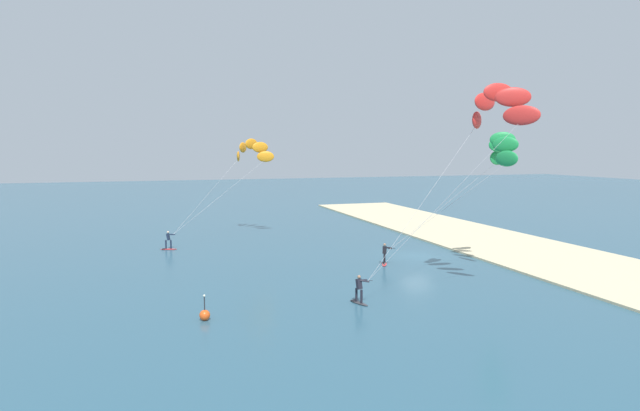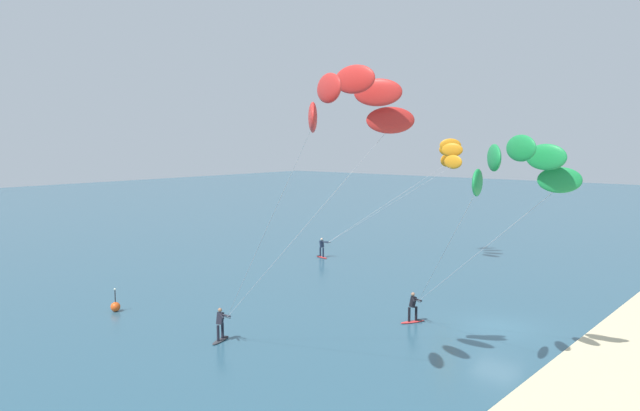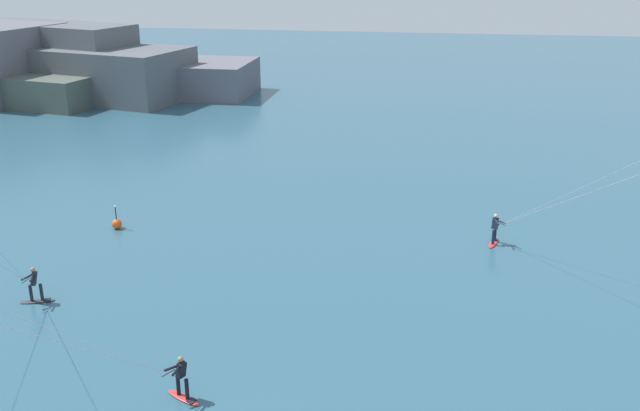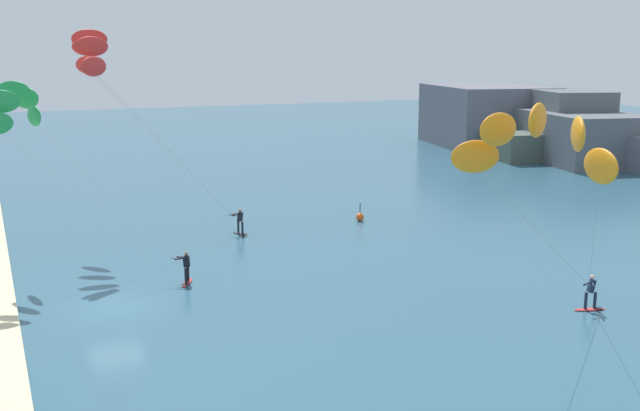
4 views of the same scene
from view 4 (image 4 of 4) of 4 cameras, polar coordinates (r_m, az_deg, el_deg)
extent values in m
plane|color=#2D566B|center=(36.57, -15.29, -7.36)|extent=(240.00, 240.00, 0.00)
ellipsoid|color=#333338|center=(48.91, -6.03, -2.13)|extent=(1.53, 0.83, 0.08)
cube|color=black|center=(48.58, -5.73, -2.16)|extent=(0.36, 0.36, 0.02)
cylinder|color=black|center=(48.98, -6.19, -1.59)|extent=(0.14, 0.14, 0.78)
cylinder|color=black|center=(48.64, -5.88, -1.68)|extent=(0.14, 0.14, 0.78)
cube|color=black|center=(48.66, -6.05, -0.85)|extent=(0.40, 0.39, 0.63)
sphere|color=#9E7051|center=(48.57, -6.06, -0.36)|extent=(0.20, 0.20, 0.20)
cylinder|color=black|center=(48.50, -6.69, -0.72)|extent=(0.07, 0.55, 0.03)
cylinder|color=black|center=(48.45, -6.34, -0.69)|extent=(0.27, 0.60, 0.15)
cylinder|color=black|center=(48.66, -6.40, -0.64)|extent=(0.34, 0.58, 0.15)
ellipsoid|color=red|center=(48.50, -17.09, 10.12)|extent=(1.72, 1.56, 1.10)
ellipsoid|color=red|center=(47.64, -17.10, 11.41)|extent=(1.18, 1.94, 1.10)
ellipsoid|color=red|center=(46.19, -17.03, 11.94)|extent=(0.46, 2.02, 1.10)
ellipsoid|color=red|center=(44.74, -16.88, 11.43)|extent=(0.94, 2.00, 1.10)
ellipsoid|color=red|center=(43.90, -16.72, 10.03)|extent=(1.56, 1.72, 1.10)
cylinder|color=#B2B2B7|center=(48.10, -11.84, 4.54)|extent=(2.88, 7.92, 9.17)
cylinder|color=#B2B2B7|center=(45.84, -11.41, 4.21)|extent=(1.76, 8.24, 9.17)
ellipsoid|color=red|center=(39.22, -10.00, -5.75)|extent=(1.49, 1.02, 0.08)
cube|color=black|center=(38.82, -10.14, -5.86)|extent=(0.38, 0.39, 0.02)
cylinder|color=black|center=(39.30, -9.95, -5.06)|extent=(0.14, 0.14, 0.78)
cylinder|color=black|center=(38.89, -10.10, -5.24)|extent=(0.14, 0.14, 0.78)
cube|color=black|center=(38.90, -10.06, -4.18)|extent=(0.42, 0.41, 0.63)
sphere|color=#9E7051|center=(38.79, -10.08, -3.58)|extent=(0.20, 0.20, 0.20)
cylinder|color=black|center=(39.00, -10.85, -3.94)|extent=(0.29, 0.50, 0.03)
cylinder|color=black|center=(38.82, -10.50, -3.95)|extent=(0.16, 0.61, 0.15)
cylinder|color=black|center=(39.03, -10.42, -3.86)|extent=(0.52, 0.45, 0.15)
ellipsoid|color=#1E9347|center=(42.49, -20.79, 6.35)|extent=(1.82, 0.81, 1.10)
ellipsoid|color=#1E9347|center=(41.73, -21.34, 7.57)|extent=(1.61, 1.37, 1.10)
ellipsoid|color=#1E9347|center=(40.54, -22.19, 7.94)|extent=(1.15, 1.73, 1.10)
ellipsoid|color=#1E9347|center=(39.40, -23.00, 7.24)|extent=(0.52, 1.83, 1.10)
cylinder|color=#B2B2B7|center=(40.46, -16.01, 1.22)|extent=(5.65, 5.90, 6.68)
cylinder|color=#B2B2B7|center=(38.56, -17.09, 0.66)|extent=(2.02, 7.90, 6.68)
ellipsoid|color=red|center=(36.93, 19.70, -7.39)|extent=(0.78, 1.54, 0.08)
cube|color=black|center=(37.10, 20.28, -7.27)|extent=(0.36, 0.35, 0.02)
cylinder|color=#192338|center=(36.70, 19.44, -6.79)|extent=(0.14, 0.14, 0.78)
cylinder|color=#192338|center=(36.89, 20.05, -6.73)|extent=(0.14, 0.14, 0.78)
cube|color=#192338|center=(36.59, 19.82, -5.73)|extent=(0.38, 0.39, 0.63)
sphere|color=beige|center=(36.47, 19.87, -5.10)|extent=(0.20, 0.20, 0.20)
cylinder|color=black|center=(36.03, 19.66, -5.74)|extent=(0.34, 0.47, 0.03)
cylinder|color=#192338|center=(36.26, 19.92, -5.60)|extent=(0.55, 0.41, 0.15)
cylinder|color=#192338|center=(36.30, 19.58, -5.56)|extent=(0.22, 0.61, 0.15)
ellipsoid|color=orange|center=(25.55, 11.65, 3.64)|extent=(0.63, 1.76, 1.10)
ellipsoid|color=orange|center=(25.20, 13.31, 5.61)|extent=(0.68, 1.76, 1.10)
ellipsoid|color=orange|center=(24.81, 16.12, 6.21)|extent=(1.25, 1.61, 1.10)
ellipsoid|color=orange|center=(24.55, 18.90, 5.14)|extent=(1.63, 1.21, 1.10)
ellipsoid|color=orange|center=(24.52, 20.44, 2.81)|extent=(1.76, 0.63, 1.10)
cylinder|color=#B2B2B7|center=(30.65, 16.31, -2.13)|extent=(4.07, 9.40, 6.62)
cylinder|color=#B2B2B7|center=(30.23, 19.95, -2.55)|extent=(7.35, 7.15, 6.62)
sphere|color=#EA5119|center=(52.40, 3.04, -0.88)|extent=(0.56, 0.56, 0.56)
cylinder|color=#262628|center=(52.26, 3.05, -0.20)|extent=(0.06, 0.06, 0.70)
sphere|color=#F2F2CC|center=(52.18, 3.05, 0.24)|extent=(0.12, 0.12, 0.12)
cube|color=#565B60|center=(87.70, 17.94, 5.21)|extent=(23.28, 13.98, 5.21)
cube|color=slate|center=(95.67, 12.46, 6.64)|extent=(18.30, 15.09, 7.34)
cube|color=#4C564C|center=(92.73, 14.44, 5.05)|extent=(24.56, 16.51, 3.01)
cube|color=slate|center=(87.53, 20.65, 4.45)|extent=(27.72, 9.37, 3.50)
cube|color=#565B60|center=(95.07, 16.25, 6.40)|extent=(25.33, 13.36, 7.27)
camera|label=1|loc=(76.51, -4.56, 9.55)|focal=28.77mm
camera|label=2|loc=(65.95, -31.78, 8.50)|focal=35.08mm
camera|label=3|loc=(30.43, -46.45, 13.84)|focal=39.63mm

